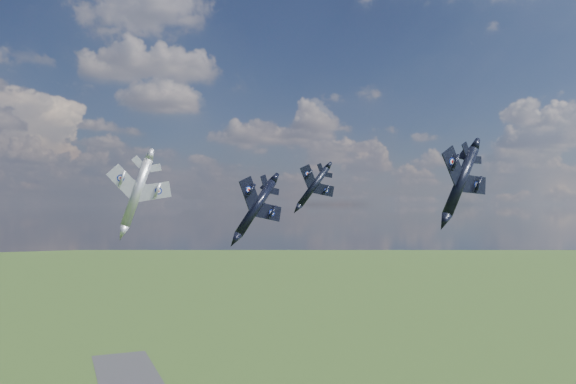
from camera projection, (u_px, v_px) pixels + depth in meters
name	position (u px, v px, depth m)	size (l,w,h in m)	color
jet_lead_navy	(256.00, 208.00, 89.46)	(10.60, 14.78, 3.06)	black
jet_right_navy	(461.00, 181.00, 73.24)	(10.11, 14.10, 2.92)	black
jet_high_navy	(313.00, 187.00, 119.72)	(10.06, 14.03, 2.90)	black
jet_left_silver	(137.00, 192.00, 84.76)	(10.50, 14.65, 3.03)	#A2A3AC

